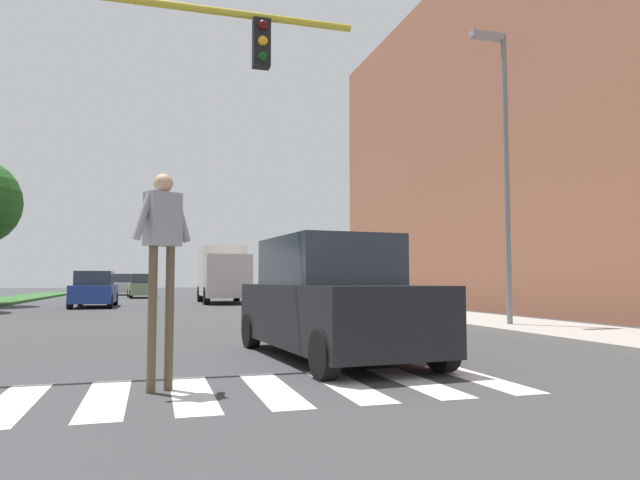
# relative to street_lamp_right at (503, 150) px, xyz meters

# --- Properties ---
(ground_plane) EXTENTS (140.00, 140.00, 0.00)m
(ground_plane) POSITION_rel_street_lamp_right_xyz_m (-8.11, 15.37, -4.59)
(ground_plane) COLOR #38383A
(crosswalk) EXTENTS (7.65, 2.20, 0.01)m
(crosswalk) POSITION_rel_street_lamp_right_xyz_m (-8.11, -5.99, -4.59)
(crosswalk) COLOR silver
(crosswalk) RESTS_ON ground_plane
(apartment_block_right) EXTENTS (12.89, 31.46, 15.03)m
(apartment_block_right) POSITION_rel_street_lamp_right_xyz_m (10.37, 7.37, 2.92)
(apartment_block_right) COLOR #A36047
(apartment_block_right) RESTS_ON ground_plane
(sidewalk_right) EXTENTS (3.00, 64.00, 0.15)m
(sidewalk_right) POSITION_rel_street_lamp_right_xyz_m (0.60, 13.37, -4.52)
(sidewalk_right) COLOR #9E9991
(sidewalk_right) RESTS_ON ground_plane
(street_lamp_right) EXTENTS (1.02, 0.24, 7.50)m
(street_lamp_right) POSITION_rel_street_lamp_right_xyz_m (0.00, 0.00, 0.00)
(street_lamp_right) COLOR slate
(street_lamp_right) RESTS_ON sidewalk_right
(pedestrian_performer) EXTENTS (0.69, 0.45, 2.49)m
(pedestrian_performer) POSITION_rel_street_lamp_right_xyz_m (-8.46, -5.75, -2.93)
(pedestrian_performer) COLOR brown
(pedestrian_performer) RESTS_ON ground_plane
(suv_crossing) EXTENTS (2.33, 4.75, 1.97)m
(suv_crossing) POSITION_rel_street_lamp_right_xyz_m (-5.76, -3.59, -3.66)
(suv_crossing) COLOR black
(suv_crossing) RESTS_ON ground_plane
(sedan_midblock) EXTENTS (1.86, 4.44, 1.66)m
(sedan_midblock) POSITION_rel_street_lamp_right_xyz_m (-11.14, 15.88, -3.82)
(sedan_midblock) COLOR navy
(sedan_midblock) RESTS_ON ground_plane
(sedan_distant) EXTENTS (2.09, 4.57, 1.68)m
(sedan_distant) POSITION_rel_street_lamp_right_xyz_m (-9.30, 29.67, -3.82)
(sedan_distant) COLOR gray
(sedan_distant) RESTS_ON ground_plane
(sedan_far_horizon) EXTENTS (2.08, 4.55, 1.75)m
(sedan_far_horizon) POSITION_rel_street_lamp_right_xyz_m (-10.96, 37.82, -3.79)
(sedan_far_horizon) COLOR #B7B7BC
(sedan_far_horizon) RESTS_ON ground_plane
(truck_box_delivery) EXTENTS (2.40, 6.20, 3.10)m
(truck_box_delivery) POSITION_rel_street_lamp_right_xyz_m (-4.87, 19.19, -2.96)
(truck_box_delivery) COLOR #B7B7BC
(truck_box_delivery) RESTS_ON ground_plane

